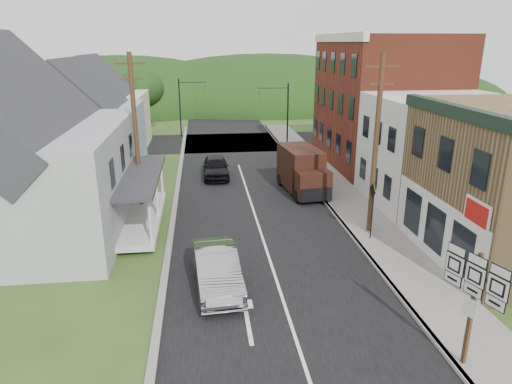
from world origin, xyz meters
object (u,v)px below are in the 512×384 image
object	(u,v)px
route_sign_cluster	(473,294)
warning_sign	(372,203)
silver_sedan	(217,269)
dark_sedan	(216,167)
delivery_van	(302,171)

from	to	relation	value
route_sign_cluster	warning_sign	world-z (taller)	route_sign_cluster
silver_sedan	route_sign_cluster	xyz separation A→B (m)	(7.22, -5.73, 1.75)
silver_sedan	route_sign_cluster	bearing A→B (deg)	-43.08
silver_sedan	route_sign_cluster	world-z (taller)	route_sign_cluster
dark_sedan	route_sign_cluster	size ratio (longest dim) A/B	1.22
warning_sign	silver_sedan	bearing A→B (deg)	-155.43
silver_sedan	delivery_van	xyz separation A→B (m)	(6.05, 11.65, 0.68)
dark_sedan	warning_sign	size ratio (longest dim) A/B	1.55
silver_sedan	delivery_van	size ratio (longest dim) A/B	0.89
delivery_van	silver_sedan	bearing A→B (deg)	-124.01
dark_sedan	warning_sign	xyz separation A→B (m)	(7.22, -12.27, 1.23)
dark_sedan	route_sign_cluster	xyz separation A→B (m)	(6.68, -21.64, 1.78)
silver_sedan	warning_sign	world-z (taller)	warning_sign
silver_sedan	route_sign_cluster	size ratio (longest dim) A/B	1.31
dark_sedan	warning_sign	world-z (taller)	warning_sign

